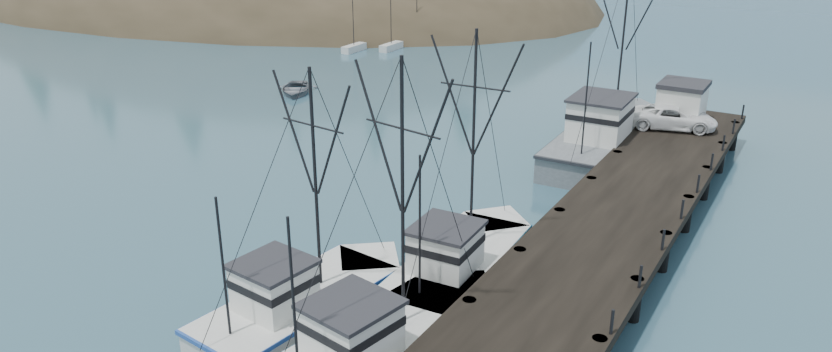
% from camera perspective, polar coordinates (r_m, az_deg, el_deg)
% --- Properties ---
extents(ground, '(400.00, 400.00, 0.00)m').
position_cam_1_polar(ground, '(32.65, -19.70, -11.39)').
color(ground, '#2C4F61').
rests_on(ground, ground).
extents(pier, '(6.00, 44.00, 2.00)m').
position_cam_1_polar(pier, '(37.03, 14.73, -3.76)').
color(pier, black).
rests_on(pier, ground).
extents(headland, '(134.80, 78.00, 51.00)m').
position_cam_1_polar(headland, '(137.86, -15.24, 11.72)').
color(headland, '#382D1E').
rests_on(headland, ground).
extents(moored_sailboats, '(24.90, 19.44, 6.35)m').
position_cam_1_polar(moored_sailboats, '(91.74, -7.27, 10.80)').
color(moored_sailboats, silver).
rests_on(moored_sailboats, ground).
extents(trawler_near, '(5.69, 12.05, 12.02)m').
position_cam_1_polar(trawler_near, '(28.94, -2.47, -12.61)').
color(trawler_near, silver).
rests_on(trawler_near, ground).
extents(trawler_mid, '(4.83, 11.09, 10.95)m').
position_cam_1_polar(trawler_mid, '(31.75, -8.57, -9.50)').
color(trawler_mid, silver).
rests_on(trawler_mid, ground).
extents(trawler_far, '(4.12, 11.51, 11.74)m').
position_cam_1_polar(trawler_far, '(34.53, 3.43, -6.57)').
color(trawler_far, silver).
rests_on(trawler_far, ground).
extents(work_vessel, '(5.11, 16.30, 13.57)m').
position_cam_1_polar(work_vessel, '(51.54, 14.49, 2.91)').
color(work_vessel, slate).
rests_on(work_vessel, ground).
extents(pier_shed, '(3.00, 3.20, 2.80)m').
position_cam_1_polar(pier_shed, '(53.22, 19.76, 5.37)').
color(pier_shed, silver).
rests_on(pier_shed, pier).
extents(pickup_truck, '(6.02, 3.96, 1.54)m').
position_cam_1_polar(pickup_truck, '(51.86, 19.20, 4.29)').
color(pickup_truck, white).
rests_on(pickup_truck, pier).
extents(motorboat, '(5.80, 6.26, 1.06)m').
position_cam_1_polar(motorboat, '(66.40, -9.25, 6.32)').
color(motorboat, slate).
rests_on(motorboat, ground).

